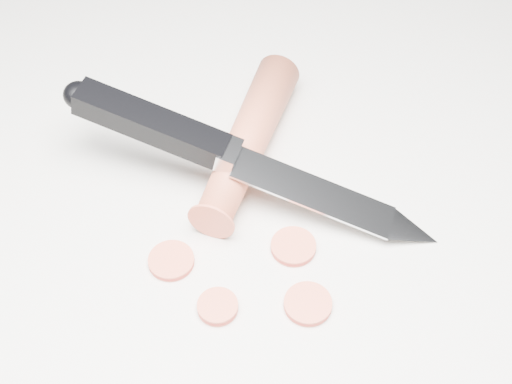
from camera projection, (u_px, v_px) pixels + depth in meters
name	position (u px, v px, depth m)	size (l,w,h in m)	color
ground	(201.00, 284.00, 0.51)	(2.40, 2.40, 0.00)	silver
carrot	(248.00, 140.00, 0.57)	(0.03, 0.03, 0.17)	#C55033
carrot_slice_0	(218.00, 307.00, 0.49)	(0.03, 0.03, 0.01)	#DE573B
carrot_slice_1	(293.00, 247.00, 0.53)	(0.03, 0.03, 0.01)	#DE573B
carrot_slice_3	(308.00, 304.00, 0.50)	(0.03, 0.03, 0.01)	#DE573B
carrot_slice_4	(171.00, 261.00, 0.52)	(0.03, 0.03, 0.01)	#DE573B
kitchen_knife	(250.00, 160.00, 0.53)	(0.23, 0.24, 0.08)	silver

